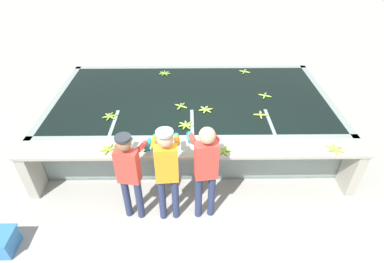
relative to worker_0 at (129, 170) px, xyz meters
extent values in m
plane|color=#A3A099|center=(0.91, 0.29, -0.94)|extent=(80.00, 80.00, 0.00)
cube|color=gray|center=(0.91, 2.20, -0.91)|extent=(5.54, 2.92, 0.06)
cube|color=gray|center=(0.91, 0.80, -0.49)|extent=(5.54, 0.12, 0.92)
cube|color=gray|center=(0.91, 3.60, -0.49)|extent=(5.54, 0.12, 0.92)
cube|color=gray|center=(-1.80, 2.20, -0.49)|extent=(0.12, 2.92, 0.92)
cube|color=gray|center=(3.62, 2.20, -0.49)|extent=(0.12, 2.92, 0.92)
cube|color=black|center=(0.91, 2.20, -0.46)|extent=(5.30, 2.68, 0.85)
cube|color=gray|center=(-0.47, 1.26, -0.49)|extent=(0.06, 0.80, 0.92)
cube|color=gray|center=(0.91, 1.26, -0.49)|extent=(0.06, 0.80, 0.92)
cube|color=gray|center=(2.30, 1.26, -0.49)|extent=(0.06, 0.80, 0.92)
cube|color=#A8A393|center=(0.91, 0.51, -0.05)|extent=(5.54, 0.45, 0.05)
cube|color=#A8A393|center=(-1.76, 0.51, -0.51)|extent=(0.16, 0.41, 0.87)
cube|color=#A8A393|center=(3.58, 0.51, -0.51)|extent=(0.16, 0.41, 0.87)
cylinder|color=navy|center=(-0.10, -0.02, -0.56)|extent=(0.11, 0.11, 0.77)
cylinder|color=navy|center=(0.09, -0.05, -0.56)|extent=(0.11, 0.11, 0.77)
cube|color=#DB3D33|center=(-0.01, -0.04, 0.10)|extent=(0.34, 0.22, 0.55)
sphere|color=#896042|center=(-0.01, -0.04, 0.51)|extent=(0.21, 0.21, 0.21)
cylinder|color=#282D33|center=(-0.01, -0.04, 0.61)|extent=(0.22, 0.22, 0.04)
cylinder|color=#DB3D33|center=(-0.12, 0.24, 0.29)|extent=(0.13, 0.32, 0.18)
cylinder|color=teal|center=(-0.08, 0.48, 0.13)|extent=(0.12, 0.21, 0.08)
cylinder|color=#DB3D33|center=(0.19, 0.18, 0.29)|extent=(0.13, 0.32, 0.18)
cylinder|color=teal|center=(0.24, 0.43, 0.13)|extent=(0.12, 0.21, 0.08)
cylinder|color=navy|center=(0.44, -0.07, -0.53)|extent=(0.11, 0.11, 0.82)
cylinder|color=navy|center=(0.64, -0.06, -0.53)|extent=(0.11, 0.11, 0.82)
cube|color=orange|center=(0.54, -0.07, 0.17)|extent=(0.33, 0.19, 0.58)
sphere|color=tan|center=(0.54, -0.07, 0.61)|extent=(0.22, 0.22, 0.22)
cylinder|color=#9E9E99|center=(0.54, -0.07, 0.71)|extent=(0.23, 0.23, 0.04)
cylinder|color=orange|center=(0.37, 0.17, 0.38)|extent=(0.10, 0.31, 0.18)
cylinder|color=#1EA3AD|center=(0.35, 0.42, 0.22)|extent=(0.10, 0.21, 0.08)
cylinder|color=orange|center=(0.69, 0.19, 0.38)|extent=(0.10, 0.31, 0.18)
cylinder|color=#1EA3AD|center=(0.67, 0.44, 0.22)|extent=(0.10, 0.21, 0.08)
cylinder|color=navy|center=(0.99, -0.04, -0.52)|extent=(0.11, 0.11, 0.84)
cylinder|color=navy|center=(1.19, -0.02, -0.52)|extent=(0.11, 0.11, 0.84)
cube|color=#DB3D33|center=(1.09, -0.03, 0.19)|extent=(0.34, 0.21, 0.59)
sphere|color=tan|center=(1.09, -0.03, 0.63)|extent=(0.23, 0.23, 0.23)
cylinder|color=#DB3D33|center=(0.90, 0.20, 0.41)|extent=(0.12, 0.32, 0.18)
cylinder|color=#1EA3AD|center=(0.87, 0.44, 0.24)|extent=(0.11, 0.21, 0.08)
cylinder|color=#DB3D33|center=(1.22, 0.24, 0.41)|extent=(0.12, 0.32, 0.18)
cylinder|color=#1EA3AD|center=(1.19, 0.48, 0.24)|extent=(0.11, 0.21, 0.08)
ellipsoid|color=#8CB738|center=(0.86, 1.13, -0.01)|extent=(0.17, 0.06, 0.04)
ellipsoid|color=#8CB738|center=(0.84, 1.18, -0.01)|extent=(0.15, 0.14, 0.04)
ellipsoid|color=#8CB738|center=(0.80, 1.19, -0.01)|extent=(0.05, 0.17, 0.04)
ellipsoid|color=#8CB738|center=(0.76, 1.17, -0.01)|extent=(0.16, 0.12, 0.04)
ellipsoid|color=#8CB738|center=(0.75, 1.12, -0.01)|extent=(0.17, 0.09, 0.04)
ellipsoid|color=#8CB738|center=(0.78, 1.09, -0.01)|extent=(0.09, 0.17, 0.04)
ellipsoid|color=#8CB738|center=(0.83, 1.09, -0.01)|extent=(0.12, 0.16, 0.04)
cylinder|color=tan|center=(0.80, 1.14, 0.02)|extent=(0.03, 0.03, 0.04)
ellipsoid|color=#93BC3D|center=(2.23, 1.44, -0.01)|extent=(0.17, 0.05, 0.04)
ellipsoid|color=#93BC3D|center=(2.18, 1.50, -0.01)|extent=(0.05, 0.17, 0.04)
ellipsoid|color=#93BC3D|center=(2.12, 1.45, -0.01)|extent=(0.17, 0.05, 0.04)
ellipsoid|color=#93BC3D|center=(2.17, 1.39, -0.01)|extent=(0.05, 0.17, 0.04)
cylinder|color=tan|center=(2.17, 1.45, 0.02)|extent=(0.03, 0.03, 0.04)
ellipsoid|color=#8CB738|center=(0.73, 1.82, -0.01)|extent=(0.11, 0.17, 0.04)
ellipsoid|color=#8CB738|center=(0.66, 1.79, -0.01)|extent=(0.17, 0.11, 0.04)
ellipsoid|color=#8CB738|center=(0.68, 1.72, -0.01)|extent=(0.11, 0.17, 0.04)
ellipsoid|color=#8CB738|center=(0.75, 1.74, -0.01)|extent=(0.17, 0.11, 0.04)
cylinder|color=tan|center=(0.71, 1.77, 0.02)|extent=(0.03, 0.03, 0.04)
ellipsoid|color=#9EC642|center=(1.21, 1.60, -0.01)|extent=(0.14, 0.15, 0.04)
ellipsoid|color=#9EC642|center=(1.23, 1.65, -0.01)|extent=(0.17, 0.07, 0.04)
ellipsoid|color=#9EC642|center=(1.19, 1.69, -0.01)|extent=(0.09, 0.17, 0.04)
ellipsoid|color=#9EC642|center=(1.14, 1.68, -0.01)|extent=(0.14, 0.15, 0.04)
ellipsoid|color=#9EC642|center=(1.12, 1.63, -0.01)|extent=(0.17, 0.07, 0.04)
ellipsoid|color=#9EC642|center=(1.15, 1.59, -0.01)|extent=(0.09, 0.17, 0.04)
cylinder|color=tan|center=(1.17, 1.64, 0.02)|extent=(0.03, 0.03, 0.04)
ellipsoid|color=#93BC3D|center=(2.21, 3.27, -0.01)|extent=(0.17, 0.11, 0.04)
ellipsoid|color=#93BC3D|center=(2.18, 3.35, -0.01)|extent=(0.11, 0.17, 0.04)
ellipsoid|color=#93BC3D|center=(2.11, 3.32, -0.01)|extent=(0.17, 0.11, 0.04)
ellipsoid|color=#93BC3D|center=(2.14, 3.25, -0.01)|extent=(0.11, 0.17, 0.04)
cylinder|color=tan|center=(2.16, 3.30, 0.02)|extent=(0.03, 0.03, 0.04)
ellipsoid|color=#8CB738|center=(2.37, 2.11, -0.01)|extent=(0.10, 0.17, 0.04)
ellipsoid|color=#8CB738|center=(2.45, 2.14, -0.01)|extent=(0.17, 0.10, 0.04)
ellipsoid|color=#8CB738|center=(2.42, 2.21, -0.01)|extent=(0.10, 0.17, 0.04)
ellipsoid|color=#8CB738|center=(2.35, 2.18, -0.01)|extent=(0.17, 0.10, 0.04)
cylinder|color=tan|center=(2.40, 2.16, 0.02)|extent=(0.03, 0.03, 0.04)
ellipsoid|color=#7FAD33|center=(-0.53, 1.45, -0.01)|extent=(0.17, 0.09, 0.04)
ellipsoid|color=#7FAD33|center=(-0.57, 1.48, -0.01)|extent=(0.07, 0.17, 0.04)
ellipsoid|color=#7FAD33|center=(-0.62, 1.47, -0.01)|extent=(0.15, 0.14, 0.04)
ellipsoid|color=#7FAD33|center=(-0.63, 1.41, -0.01)|extent=(0.17, 0.09, 0.04)
ellipsoid|color=#7FAD33|center=(-0.59, 1.38, -0.01)|extent=(0.07, 0.17, 0.04)
ellipsoid|color=#7FAD33|center=(-0.54, 1.39, -0.01)|extent=(0.15, 0.14, 0.04)
cylinder|color=tan|center=(-0.58, 1.43, 0.02)|extent=(0.03, 0.03, 0.04)
ellipsoid|color=#75A333|center=(0.28, 3.18, -0.01)|extent=(0.09, 0.17, 0.04)
ellipsoid|color=#75A333|center=(0.33, 3.18, -0.01)|extent=(0.12, 0.16, 0.04)
ellipsoid|color=#75A333|center=(0.36, 3.22, -0.01)|extent=(0.17, 0.06, 0.04)
ellipsoid|color=#75A333|center=(0.34, 3.27, -0.01)|extent=(0.15, 0.14, 0.04)
ellipsoid|color=#75A333|center=(0.30, 3.29, -0.01)|extent=(0.05, 0.17, 0.04)
ellipsoid|color=#75A333|center=(0.26, 3.26, -0.01)|extent=(0.16, 0.12, 0.04)
ellipsoid|color=#75A333|center=(0.25, 3.22, -0.01)|extent=(0.17, 0.09, 0.04)
cylinder|color=tan|center=(0.30, 3.23, 0.02)|extent=(0.03, 0.03, 0.04)
ellipsoid|color=#9EC642|center=(3.19, 0.47, -0.01)|extent=(0.17, 0.10, 0.04)
ellipsoid|color=#9EC642|center=(3.14, 0.50, -0.01)|extent=(0.06, 0.17, 0.04)
ellipsoid|color=#9EC642|center=(3.09, 0.48, -0.01)|extent=(0.16, 0.13, 0.04)
ellipsoid|color=#9EC642|center=(3.09, 0.43, -0.01)|extent=(0.17, 0.10, 0.04)
ellipsoid|color=#9EC642|center=(3.13, 0.39, -0.01)|extent=(0.06, 0.17, 0.04)
ellipsoid|color=#9EC642|center=(3.18, 0.42, -0.01)|extent=(0.16, 0.13, 0.04)
cylinder|color=tan|center=(3.14, 0.45, 0.03)|extent=(0.03, 0.03, 0.04)
ellipsoid|color=#8CB738|center=(-0.46, 0.47, -0.01)|extent=(0.17, 0.08, 0.04)
ellipsoid|color=#8CB738|center=(-0.42, 0.43, -0.01)|extent=(0.08, 0.17, 0.04)
ellipsoid|color=#8CB738|center=(-0.36, 0.44, -0.01)|extent=(0.15, 0.15, 0.04)
ellipsoid|color=#8CB738|center=(-0.35, 0.50, -0.01)|extent=(0.17, 0.08, 0.04)
ellipsoid|color=#8CB738|center=(-0.39, 0.54, -0.01)|extent=(0.08, 0.17, 0.04)
ellipsoid|color=#8CB738|center=(-0.44, 0.52, -0.01)|extent=(0.15, 0.15, 0.04)
cylinder|color=tan|center=(-0.40, 0.48, 0.03)|extent=(0.03, 0.03, 0.04)
ellipsoid|color=#7FAD33|center=(1.32, 0.43, -0.01)|extent=(0.17, 0.04, 0.04)
ellipsoid|color=#7FAD33|center=(1.34, 0.39, -0.01)|extent=(0.12, 0.16, 0.04)
ellipsoid|color=#7FAD33|center=(1.40, 0.38, -0.01)|extent=(0.11, 0.17, 0.04)
ellipsoid|color=#7FAD33|center=(1.43, 0.43, -0.01)|extent=(0.17, 0.04, 0.04)
ellipsoid|color=#7FAD33|center=(1.40, 0.48, -0.01)|extent=(0.12, 0.16, 0.04)
ellipsoid|color=#7FAD33|center=(1.35, 0.48, -0.01)|extent=(0.11, 0.17, 0.04)
cylinder|color=tan|center=(1.37, 0.43, 0.03)|extent=(0.03, 0.03, 0.04)
cube|color=silver|center=(0.39, 0.53, -0.02)|extent=(0.20, 0.10, 0.00)
cube|color=black|center=(0.20, 0.45, -0.02)|extent=(0.10, 0.06, 0.02)
camera|label=1|loc=(0.86, -3.14, 2.96)|focal=28.00mm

